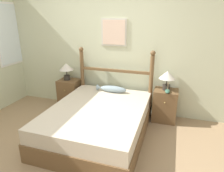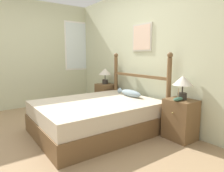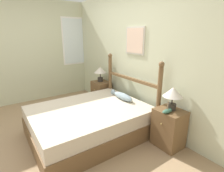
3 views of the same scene
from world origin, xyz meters
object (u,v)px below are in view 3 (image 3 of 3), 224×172
nightstand_left (101,94)px  table_lamp_left (100,71)px  fish_pillow (122,96)px  model_boat (167,111)px  bed (90,121)px  table_lamp_right (173,94)px  nightstand_right (169,128)px

nightstand_left → table_lamp_left: 0.56m
fish_pillow → nightstand_left: bearing=171.8°
table_lamp_left → nightstand_left: bearing=-5.3°
model_boat → fish_pillow: size_ratio=0.33×
bed → nightstand_left: nightstand_left is taller
nightstand_left → model_boat: model_boat is taller
bed → nightstand_left: size_ratio=3.17×
table_lamp_left → table_lamp_right: same height
bed → table_lamp_right: (0.99, 0.88, 0.61)m
table_lamp_right → fish_pillow: bearing=-170.4°
bed → nightstand_right: size_ratio=3.17×
table_lamp_right → model_boat: table_lamp_right is taller
bed → table_lamp_left: table_lamp_left is taller
fish_pillow → table_lamp_right: bearing=9.6°
table_lamp_right → table_lamp_left: bearing=-179.5°
bed → table_lamp_left: size_ratio=5.40×
table_lamp_left → fish_pillow: table_lamp_left is taller
nightstand_right → table_lamp_right: table_lamp_right is taller
nightstand_left → fish_pillow: fish_pillow is taller
table_lamp_right → bed: bearing=-138.5°
nightstand_left → nightstand_right: same height
fish_pillow → nightstand_right: bearing=8.3°
table_lamp_right → model_boat: size_ratio=1.84×
bed → model_boat: model_boat is taller
table_lamp_left → nightstand_right: bearing=-0.1°
bed → table_lamp_left: bearing=140.3°
nightstand_right → model_boat: bearing=-77.5°
bed → table_lamp_right: bearing=41.5°
bed → fish_pillow: 0.78m
table_lamp_right → model_boat: 0.27m
table_lamp_left → model_boat: size_ratio=1.84×
fish_pillow → bed: bearing=-90.4°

